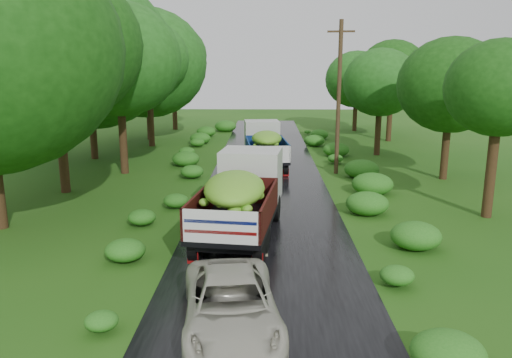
{
  "coord_description": "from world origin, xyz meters",
  "views": [
    {
      "loc": [
        -0.04,
        -12.93,
        6.51
      ],
      "look_at": [
        -0.44,
        7.76,
        1.7
      ],
      "focal_mm": 35.0,
      "sensor_mm": 36.0,
      "label": 1
    }
  ],
  "objects_px": {
    "truck_far": "(264,143)",
    "utility_pole": "(339,97)",
    "truck_near": "(242,192)",
    "car": "(231,305)"
  },
  "relations": [
    {
      "from": "truck_far",
      "to": "utility_pole",
      "type": "xyz_separation_m",
      "value": [
        4.35,
        -1.83,
        3.05
      ]
    },
    {
      "from": "truck_near",
      "to": "utility_pole",
      "type": "xyz_separation_m",
      "value": [
        5.17,
        11.17,
        2.92
      ]
    },
    {
      "from": "truck_near",
      "to": "car",
      "type": "bearing_deg",
      "value": -82.1
    },
    {
      "from": "car",
      "to": "truck_near",
      "type": "bearing_deg",
      "value": 83.12
    },
    {
      "from": "truck_near",
      "to": "utility_pole",
      "type": "height_order",
      "value": "utility_pole"
    },
    {
      "from": "truck_near",
      "to": "truck_far",
      "type": "relative_size",
      "value": 1.09
    },
    {
      "from": "truck_far",
      "to": "car",
      "type": "distance_m",
      "value": 20.24
    },
    {
      "from": "truck_near",
      "to": "car",
      "type": "height_order",
      "value": "truck_near"
    },
    {
      "from": "truck_far",
      "to": "car",
      "type": "bearing_deg",
      "value": -97.55
    },
    {
      "from": "truck_far",
      "to": "truck_near",
      "type": "bearing_deg",
      "value": -98.97
    }
  ]
}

